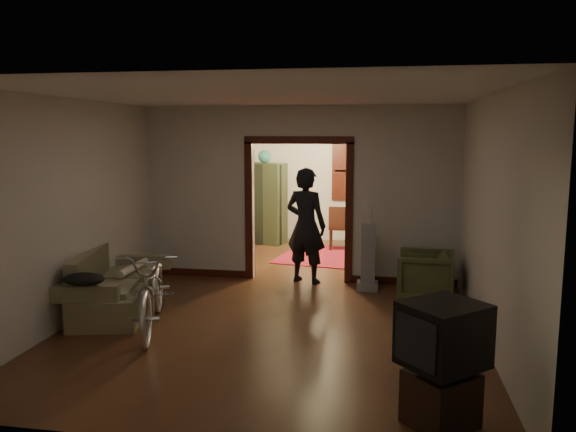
% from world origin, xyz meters
% --- Properties ---
extents(floor, '(5.00, 8.50, 0.01)m').
position_xyz_m(floor, '(0.00, 0.00, 0.00)').
color(floor, '#371E11').
rests_on(floor, ground).
extents(ceiling, '(5.00, 8.50, 0.01)m').
position_xyz_m(ceiling, '(0.00, 0.00, 2.80)').
color(ceiling, white).
rests_on(ceiling, floor).
extents(wall_back, '(5.00, 0.02, 2.80)m').
position_xyz_m(wall_back, '(0.00, 4.25, 1.40)').
color(wall_back, beige).
rests_on(wall_back, floor).
extents(wall_left, '(0.02, 8.50, 2.80)m').
position_xyz_m(wall_left, '(-2.50, 0.00, 1.40)').
color(wall_left, beige).
rests_on(wall_left, floor).
extents(wall_right, '(0.02, 8.50, 2.80)m').
position_xyz_m(wall_right, '(2.50, 0.00, 1.40)').
color(wall_right, beige).
rests_on(wall_right, floor).
extents(partition_wall, '(5.00, 0.14, 2.80)m').
position_xyz_m(partition_wall, '(0.00, 0.75, 1.40)').
color(partition_wall, beige).
rests_on(partition_wall, floor).
extents(door_casing, '(1.74, 0.20, 2.32)m').
position_xyz_m(door_casing, '(0.00, 0.75, 1.10)').
color(door_casing, '#37130C').
rests_on(door_casing, floor).
extents(far_window, '(0.98, 0.06, 1.28)m').
position_xyz_m(far_window, '(0.70, 4.21, 1.55)').
color(far_window, black).
rests_on(far_window, wall_back).
extents(chandelier, '(0.24, 0.24, 0.24)m').
position_xyz_m(chandelier, '(0.00, 2.50, 2.35)').
color(chandelier, '#FFE0A5').
rests_on(chandelier, ceiling).
extents(light_switch, '(0.08, 0.01, 0.12)m').
position_xyz_m(light_switch, '(1.05, 0.68, 1.25)').
color(light_switch, silver).
rests_on(light_switch, partition_wall).
extents(sofa, '(1.19, 1.95, 0.84)m').
position_xyz_m(sofa, '(-2.15, -1.29, 0.42)').
color(sofa, '#656343').
rests_on(sofa, floor).
extents(rolled_paper, '(0.10, 0.81, 0.10)m').
position_xyz_m(rolled_paper, '(-2.05, -0.99, 0.53)').
color(rolled_paper, beige).
rests_on(rolled_paper, sofa).
extents(jacket, '(0.50, 0.37, 0.15)m').
position_xyz_m(jacket, '(-2.10, -2.20, 0.68)').
color(jacket, black).
rests_on(jacket, sofa).
extents(bicycle, '(1.21, 2.05, 1.02)m').
position_xyz_m(bicycle, '(-1.40, -1.84, 0.51)').
color(bicycle, silver).
rests_on(bicycle, floor).
extents(armchair, '(0.84, 0.82, 0.71)m').
position_xyz_m(armchair, '(1.94, -0.07, 0.35)').
color(armchair, '#444D2B').
rests_on(armchair, floor).
extents(tv_stand, '(0.67, 0.67, 0.45)m').
position_xyz_m(tv_stand, '(1.83, -3.63, 0.23)').
color(tv_stand, black).
rests_on(tv_stand, floor).
extents(crt_tv, '(0.80, 0.80, 0.52)m').
position_xyz_m(crt_tv, '(1.83, -3.63, 0.77)').
color(crt_tv, black).
rests_on(crt_tv, tv_stand).
extents(vacuum, '(0.32, 0.26, 1.03)m').
position_xyz_m(vacuum, '(1.13, 0.30, 0.52)').
color(vacuum, gray).
rests_on(vacuum, floor).
extents(person, '(0.78, 0.63, 1.84)m').
position_xyz_m(person, '(0.14, 0.59, 0.92)').
color(person, black).
rests_on(person, floor).
extents(oriental_rug, '(1.73, 2.10, 0.01)m').
position_xyz_m(oriental_rug, '(0.16, 2.58, 0.01)').
color(oriental_rug, maroon).
rests_on(oriental_rug, floor).
extents(locker, '(0.97, 0.71, 1.74)m').
position_xyz_m(locker, '(-1.18, 3.66, 0.87)').
color(locker, '#28321E').
rests_on(locker, floor).
extents(globe, '(0.28, 0.28, 0.28)m').
position_xyz_m(globe, '(-1.18, 3.66, 1.94)').
color(globe, '#1E5972').
rests_on(globe, locker).
extents(desk, '(0.93, 0.54, 0.68)m').
position_xyz_m(desk, '(1.15, 3.84, 0.34)').
color(desk, black).
rests_on(desk, floor).
extents(desk_chair, '(0.47, 0.47, 0.90)m').
position_xyz_m(desk_chair, '(0.46, 3.24, 0.45)').
color(desk_chair, black).
rests_on(desk_chair, floor).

